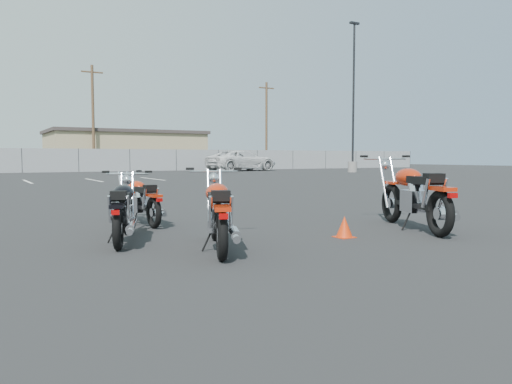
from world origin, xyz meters
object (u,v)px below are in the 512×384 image
motorcycle_third_red (219,213)px  motorcycle_rear_red (415,196)px  motorcycle_front_red (141,200)px  motorcycle_second_black (123,210)px  white_van (242,155)px

motorcycle_third_red → motorcycle_rear_red: (3.43, 0.05, 0.08)m
motorcycle_front_red → motorcycle_rear_red: motorcycle_rear_red is taller
motorcycle_front_red → motorcycle_rear_red: size_ratio=0.78×
motorcycle_second_black → motorcycle_rear_red: motorcycle_rear_red is taller
motorcycle_second_black → motorcycle_rear_red: 4.44m
motorcycle_front_red → white_van: white_van is taller
motorcycle_second_black → motorcycle_rear_red: (4.30, -1.12, 0.11)m
motorcycle_rear_red → motorcycle_third_red: bearing=-179.2°
motorcycle_second_black → motorcycle_third_red: size_ratio=0.95×
motorcycle_rear_red → white_van: 34.26m
motorcycle_second_black → motorcycle_third_red: 1.45m
motorcycle_rear_red → motorcycle_second_black: bearing=165.5°
motorcycle_third_red → white_van: (17.13, 31.44, 0.89)m
motorcycle_front_red → motorcycle_third_red: motorcycle_third_red is taller
motorcycle_second_black → motorcycle_third_red: motorcycle_third_red is taller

